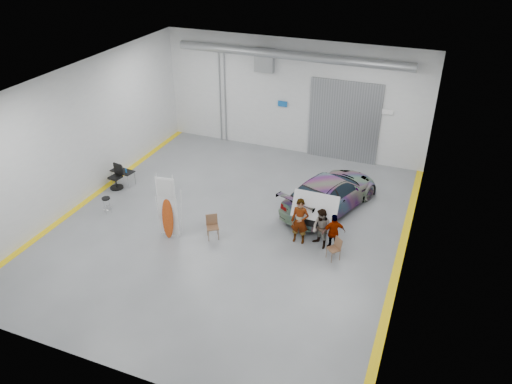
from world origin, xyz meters
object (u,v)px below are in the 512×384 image
at_px(sedan_car, 330,192).
at_px(person_c, 334,232).
at_px(work_table, 121,170).
at_px(office_chair, 116,178).
at_px(shop_stool, 107,205).
at_px(folding_chair_far, 333,253).
at_px(person_b, 321,229).
at_px(folding_chair_near, 213,231).
at_px(surfboard_display, 167,212).
at_px(person_a, 300,221).

height_order(sedan_car, person_c, person_c).
height_order(work_table, office_chair, office_chair).
relative_size(shop_stool, work_table, 0.63).
bearing_deg(shop_stool, folding_chair_far, 2.32).
distance_m(person_c, work_table, 10.71).
xyz_separation_m(person_c, shop_stool, (-9.69, -1.00, -0.41)).
xyz_separation_m(person_b, folding_chair_near, (-4.14, -1.01, -0.52)).
xyz_separation_m(surfboard_display, work_table, (-4.29, 3.04, -0.44)).
relative_size(person_c, work_table, 1.31).
relative_size(person_b, work_table, 1.39).
relative_size(folding_chair_near, work_table, 0.82).
distance_m(surfboard_display, work_table, 5.28).
distance_m(surfboard_display, shop_stool, 3.52).
xyz_separation_m(folding_chair_near, work_table, (-5.98, 2.47, 0.40)).
height_order(person_c, shop_stool, person_c).
bearing_deg(surfboard_display, work_table, 137.17).
relative_size(folding_chair_near, shop_stool, 1.31).
distance_m(sedan_car, folding_chair_far, 3.74).
xyz_separation_m(person_c, surfboard_display, (-6.31, -1.59, 0.37)).
height_order(person_a, work_table, person_a).
distance_m(person_b, work_table, 10.22).
bearing_deg(person_c, surfboard_display, -15.51).
relative_size(sedan_car, person_a, 2.78).
height_order(person_b, work_table, person_b).
bearing_deg(surfboard_display, folding_chair_far, 1.16).
distance_m(sedan_car, work_table, 9.85).
distance_m(person_c, shop_stool, 9.75).
height_order(person_a, office_chair, person_a).
distance_m(person_a, surfboard_display, 5.21).
bearing_deg(folding_chair_near, office_chair, 127.41).
relative_size(person_a, folding_chair_far, 2.16).
bearing_deg(office_chair, shop_stool, -56.49).
distance_m(person_c, folding_chair_far, 0.80).
bearing_deg(surfboard_display, shop_stool, 162.61).
relative_size(person_b, shop_stool, 2.22).
bearing_deg(person_b, work_table, -155.96).
relative_size(person_c, office_chair, 1.33).
bearing_deg(person_b, person_c, 32.23).
bearing_deg(sedan_car, person_a, 101.01).
xyz_separation_m(sedan_car, work_table, (-9.73, -1.51, -0.07)).
height_order(person_a, shop_stool, person_a).
distance_m(person_b, person_c, 0.49).
distance_m(person_a, work_table, 9.37).
distance_m(person_a, folding_chair_near, 3.49).
height_order(folding_chair_far, shop_stool, folding_chair_far).
bearing_deg(sedan_car, folding_chair_near, 66.82).
height_order(folding_chair_near, shop_stool, folding_chair_near).
height_order(surfboard_display, folding_chair_far, surfboard_display).
height_order(sedan_car, person_b, person_b).
height_order(sedan_car, work_table, sedan_car).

